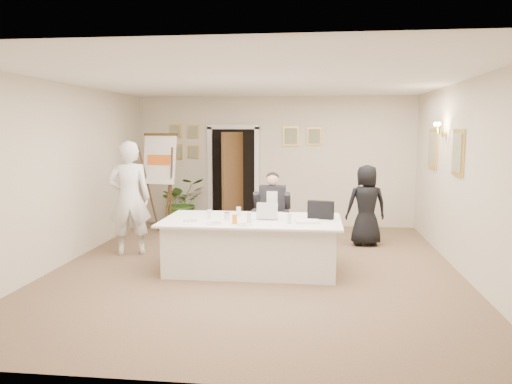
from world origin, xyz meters
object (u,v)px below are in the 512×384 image
object	(u,v)px
seated_man	(272,212)
laptop	(268,209)
laptop_bag	(321,210)
oj_glass	(235,219)
paper_stack	(307,221)
steel_jug	(227,216)
flip_chart	(163,188)
standing_woman	(366,205)
standing_man	(129,198)
potted_palm	(182,202)
conference_table	(252,244)

from	to	relation	value
seated_man	laptop	world-z (taller)	seated_man
laptop_bag	oj_glass	distance (m)	1.33
paper_stack	steel_jug	xyz separation A→B (m)	(-1.18, 0.09, 0.04)
laptop_bag	flip_chart	bearing A→B (deg)	157.46
standing_woman	paper_stack	world-z (taller)	standing_woman
oj_glass	standing_man	bearing A→B (deg)	149.97
flip_chart	standing_man	size ratio (longest dim) A/B	1.03
flip_chart	standing_woman	bearing A→B (deg)	-9.81
laptop	potted_palm	bearing A→B (deg)	127.15
paper_stack	oj_glass	size ratio (longest dim) A/B	2.56
standing_woman	steel_jug	world-z (taller)	standing_woman
standing_woman	oj_glass	xyz separation A→B (m)	(-2.04, -2.27, 0.11)
standing_woman	steel_jug	xyz separation A→B (m)	(-2.21, -1.96, 0.10)
oj_glass	steel_jug	size ratio (longest dim) A/B	1.18
seated_man	potted_palm	size ratio (longest dim) A/B	1.33
conference_table	paper_stack	world-z (taller)	paper_stack
conference_table	paper_stack	distance (m)	0.93
standing_man	laptop_bag	distance (m)	3.21
potted_palm	steel_jug	size ratio (longest dim) A/B	9.59
laptop_bag	potted_palm	bearing A→B (deg)	147.82
oj_glass	standing_woman	bearing A→B (deg)	47.98
conference_table	paper_stack	bearing A→B (deg)	-12.99
seated_man	laptop_bag	world-z (taller)	seated_man
conference_table	standing_man	world-z (taller)	standing_man
laptop	steel_jug	distance (m)	0.61
standing_woman	laptop_bag	world-z (taller)	standing_woman
potted_palm	steel_jug	world-z (taller)	potted_palm
potted_palm	laptop_bag	xyz separation A→B (m)	(2.96, -3.16, 0.38)
potted_palm	oj_glass	bearing A→B (deg)	-64.70
laptop_bag	steel_jug	xyz separation A→B (m)	(-1.37, -0.25, -0.08)
oj_glass	seated_man	bearing A→B (deg)	74.76
potted_palm	laptop	world-z (taller)	potted_palm
seated_man	steel_jug	xyz separation A→B (m)	(-0.57, -1.18, 0.13)
seated_man	flip_chart	world-z (taller)	flip_chart
laptop_bag	paper_stack	distance (m)	0.41
oj_glass	laptop_bag	bearing A→B (deg)	25.11
steel_jug	potted_palm	bearing A→B (deg)	115.05
standing_man	laptop_bag	size ratio (longest dim) A/B	5.00
laptop_bag	paper_stack	size ratio (longest dim) A/B	1.15
laptop	oj_glass	bearing A→B (deg)	-128.13
standing_woman	laptop_bag	distance (m)	1.91
conference_table	laptop	distance (m)	0.57
laptop	laptop_bag	bearing A→B (deg)	9.48
standing_man	laptop_bag	world-z (taller)	standing_man
conference_table	potted_palm	size ratio (longest dim) A/B	2.48
seated_man	flip_chart	bearing A→B (deg)	162.82
conference_table	seated_man	xyz separation A→B (m)	(0.21, 1.08, 0.31)
standing_woman	flip_chart	bearing A→B (deg)	-18.53
seated_man	standing_woman	bearing A→B (deg)	40.22
standing_man	oj_glass	world-z (taller)	standing_man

